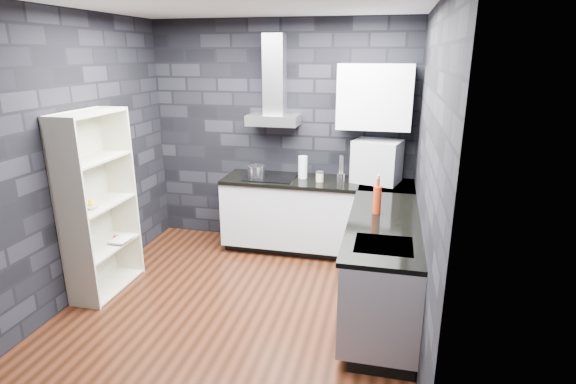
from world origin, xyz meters
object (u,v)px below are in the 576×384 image
at_px(glass_vase, 303,167).
at_px(fruit_bowl, 90,205).
at_px(appliance_garage, 377,162).
at_px(pot, 256,172).
at_px(red_bottle, 377,200).
at_px(storage_jar, 320,177).
at_px(bookshelf, 99,205).
at_px(utensil_crock, 341,178).

distance_m(glass_vase, fruit_bowl, 2.32).
height_order(appliance_garage, fruit_bowl, appliance_garage).
bearing_deg(pot, appliance_garage, 5.80).
distance_m(appliance_garage, fruit_bowl, 3.03).
bearing_deg(red_bottle, pot, 146.83).
bearing_deg(storage_jar, glass_vase, 153.54).
xyz_separation_m(storage_jar, red_bottle, (0.68, -0.93, 0.08)).
relative_size(glass_vase, storage_jar, 2.52).
xyz_separation_m(bookshelf, fruit_bowl, (0.00, -0.13, 0.04)).
height_order(pot, utensil_crock, pot).
xyz_separation_m(utensil_crock, red_bottle, (0.44, -0.93, 0.07)).
bearing_deg(red_bottle, bookshelf, -172.21).
relative_size(storage_jar, red_bottle, 0.40).
height_order(red_bottle, fruit_bowl, red_bottle).
relative_size(storage_jar, fruit_bowl, 0.54).
bearing_deg(utensil_crock, appliance_garage, 21.61).
bearing_deg(glass_vase, pot, -168.98).
distance_m(utensil_crock, fruit_bowl, 2.62).
distance_m(storage_jar, fruit_bowl, 2.42).
distance_m(pot, red_bottle, 1.72).
bearing_deg(appliance_garage, pot, -158.86).
relative_size(pot, glass_vase, 0.77).
bearing_deg(storage_jar, red_bottle, -54.10).
xyz_separation_m(storage_jar, utensil_crock, (0.24, -0.01, 0.01)).
bearing_deg(bookshelf, fruit_bowl, -98.78).
bearing_deg(bookshelf, red_bottle, -0.99).
bearing_deg(storage_jar, pot, 179.75).
relative_size(glass_vase, appliance_garage, 0.52).
height_order(red_bottle, bookshelf, bookshelf).
relative_size(appliance_garage, fruit_bowl, 2.61).
distance_m(storage_jar, bookshelf, 2.35).
distance_m(red_bottle, bookshelf, 2.66).
bearing_deg(bookshelf, utensil_crock, 21.53).
distance_m(glass_vase, utensil_crock, 0.48).
bearing_deg(red_bottle, fruit_bowl, -169.45).
xyz_separation_m(appliance_garage, bookshelf, (-2.59, -1.44, -0.22)).
bearing_deg(fruit_bowl, bookshelf, 90.00).
bearing_deg(red_bottle, glass_vase, 130.62).
bearing_deg(utensil_crock, bookshelf, -149.69).
bearing_deg(storage_jar, appliance_garage, 12.93).
bearing_deg(red_bottle, appliance_garage, 92.55).
xyz_separation_m(glass_vase, red_bottle, (0.89, -1.04, -0.00)).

